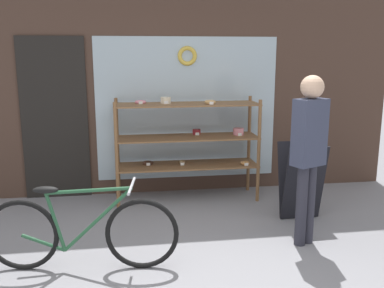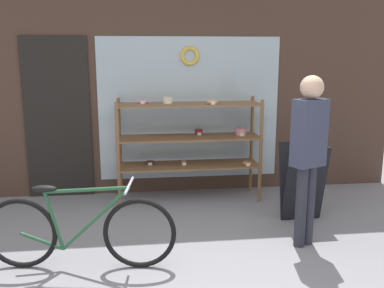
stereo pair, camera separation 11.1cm
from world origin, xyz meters
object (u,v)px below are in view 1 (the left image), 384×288
(bicycle, at_px, (81,232))
(pedestrian, at_px, (309,147))
(display_case, at_px, (188,137))
(sandwich_board, at_px, (301,181))

(bicycle, xyz_separation_m, pedestrian, (2.16, 0.21, 0.65))
(display_case, relative_size, pedestrian, 1.08)
(sandwich_board, bearing_deg, display_case, 142.19)
(sandwich_board, bearing_deg, bicycle, -161.63)
(bicycle, height_order, pedestrian, pedestrian)
(pedestrian, bearing_deg, bicycle, 161.77)
(bicycle, xyz_separation_m, sandwich_board, (2.38, 0.86, 0.10))
(pedestrian, bearing_deg, display_case, 98.73)
(bicycle, bearing_deg, display_case, 62.54)
(display_case, distance_m, pedestrian, 1.82)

